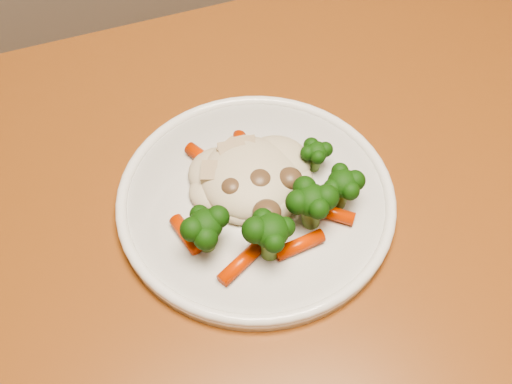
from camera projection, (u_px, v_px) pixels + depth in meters
dining_table at (192, 361)px, 0.61m from camera, size 1.10×0.74×0.75m
plate at (256, 201)px, 0.58m from camera, size 0.25×0.25×0.01m
meal at (265, 191)px, 0.55m from camera, size 0.17×0.16×0.04m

